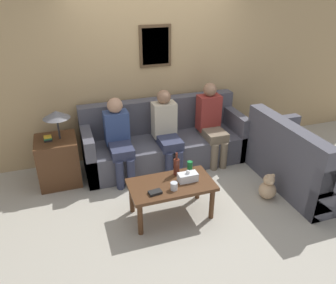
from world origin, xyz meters
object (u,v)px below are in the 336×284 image
Objects in this scene: wine_bottle at (176,166)px; person_left at (119,137)px; person_right at (211,121)px; person_middle at (167,129)px; couch_main at (164,142)px; couch_side at (298,164)px; teddy_bear at (268,188)px; coffee_table at (171,188)px; drinking_glass at (174,186)px.

person_left is (-0.52, 0.93, 0.05)m from wine_bottle.
person_middle is at bearing -177.96° from person_right.
person_middle reaches higher than couch_main.
couch_side is 1.38m from person_right.
couch_main reaches higher than teddy_bear.
coffee_table is at bearing -105.66° from person_middle.
person_right is (0.70, -0.17, 0.32)m from couch_main.
person_middle is (0.70, 0.00, 0.01)m from person_left.
couch_main is 0.79m from person_right.
teddy_bear is (1.32, 0.05, -0.34)m from drinking_glass.
person_right is at bearing 47.41° from coffee_table.
couch_side is at bearing -51.27° from person_right.
person_middle is at bearing 56.90° from couch_side.
couch_main reaches higher than drinking_glass.
couch_side is at bearing 15.39° from teddy_bear.
person_right is at bearing 50.10° from drinking_glass.
coffee_table is 0.87× the size of person_left.
couch_main is 1.47m from drinking_glass.
person_right reaches higher than person_left.
coffee_table is at bearing 176.64° from teddy_bear.
teddy_bear is at bearing 2.06° from drinking_glass.
person_left is 2.12m from teddy_bear.
person_middle is (-0.03, -0.20, 0.31)m from couch_main.
person_left is (-0.39, 1.22, 0.12)m from drinking_glass.
couch_main is 1.96m from couch_side.
wine_bottle is 0.25× the size of person_right.
couch_side reaches higher than teddy_bear.
person_right reaches higher than coffee_table.
couch_main is 27.15× the size of drinking_glass.
person_middle is (0.32, 1.22, 0.13)m from drinking_glass.
drinking_glass is (-1.88, -0.20, 0.17)m from couch_side.
wine_bottle is at bearing 53.42° from coffee_table.
couch_side is 5.26× the size of wine_bottle.
couch_main reaches higher than coffee_table.
person_right is (1.04, 1.25, 0.15)m from drinking_glass.
person_right is 1.33m from teddy_bear.
person_left reaches higher than coffee_table.
couch_side is at bearing -33.10° from person_middle.
person_middle is at bearing 130.36° from teddy_bear.
coffee_table is (-0.33, -1.29, 0.06)m from couch_main.
teddy_bear is at bearing -34.53° from person_left.
coffee_table is at bearing -104.45° from couch_main.
drinking_glass is 0.07× the size of person_right.
coffee_table is 2.80× the size of teddy_bear.
coffee_table is 0.28m from wine_bottle.
teddy_bear is at bearing -77.19° from person_right.
wine_bottle is at bearing -133.53° from person_right.
wine_bottle is (-1.75, 0.09, 0.24)m from couch_side.
person_left is 0.97× the size of person_middle.
person_left is 0.95× the size of person_right.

